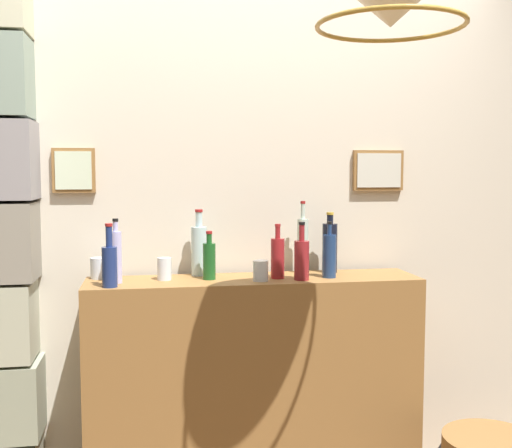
{
  "coord_description": "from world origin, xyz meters",
  "views": [
    {
      "loc": [
        -0.46,
        -1.88,
        1.53
      ],
      "look_at": [
        0.0,
        0.8,
        1.3
      ],
      "focal_mm": 43.66,
      "sensor_mm": 36.0,
      "label": 1
    }
  ],
  "objects_px": {
    "liquor_bottle_rum": "(329,255)",
    "glass_tumbler_highball": "(261,271)",
    "liquor_bottle_mezcal": "(110,264)",
    "liquor_bottle_vermouth": "(330,247)",
    "glass_tumbler_shot": "(99,268)",
    "liquor_bottle_scotch": "(278,257)",
    "liquor_bottle_tequila": "(209,260)",
    "liquor_bottle_port": "(303,244)",
    "liquor_bottle_sherry": "(199,249)",
    "liquor_bottle_vodka": "(116,256)",
    "glass_tumbler_rocks": "(164,269)",
    "liquor_bottle_brandy": "(302,259)"
  },
  "relations": [
    {
      "from": "liquor_bottle_port",
      "to": "liquor_bottle_brandy",
      "type": "relative_size",
      "value": 1.32
    },
    {
      "from": "liquor_bottle_vermouth",
      "to": "glass_tumbler_shot",
      "type": "bearing_deg",
      "value": 179.54
    },
    {
      "from": "liquor_bottle_sherry",
      "to": "glass_tumbler_highball",
      "type": "height_order",
      "value": "liquor_bottle_sherry"
    },
    {
      "from": "glass_tumbler_shot",
      "to": "liquor_bottle_scotch",
      "type": "bearing_deg",
      "value": -9.38
    },
    {
      "from": "liquor_bottle_brandy",
      "to": "liquor_bottle_tequila",
      "type": "height_order",
      "value": "liquor_bottle_brandy"
    },
    {
      "from": "glass_tumbler_rocks",
      "to": "liquor_bottle_tequila",
      "type": "bearing_deg",
      "value": -6.06
    },
    {
      "from": "glass_tumbler_rocks",
      "to": "glass_tumbler_highball",
      "type": "distance_m",
      "value": 0.43
    },
    {
      "from": "liquor_bottle_vodka",
      "to": "glass_tumbler_highball",
      "type": "height_order",
      "value": "liquor_bottle_vodka"
    },
    {
      "from": "liquor_bottle_port",
      "to": "liquor_bottle_vermouth",
      "type": "bearing_deg",
      "value": -6.09
    },
    {
      "from": "liquor_bottle_tequila",
      "to": "liquor_bottle_vodka",
      "type": "height_order",
      "value": "liquor_bottle_vodka"
    },
    {
      "from": "liquor_bottle_mezcal",
      "to": "liquor_bottle_vermouth",
      "type": "distance_m",
      "value": 1.03
    },
    {
      "from": "liquor_bottle_tequila",
      "to": "liquor_bottle_sherry",
      "type": "distance_m",
      "value": 0.13
    },
    {
      "from": "liquor_bottle_mezcal",
      "to": "liquor_bottle_scotch",
      "type": "bearing_deg",
      "value": 7.0
    },
    {
      "from": "liquor_bottle_port",
      "to": "liquor_bottle_mezcal",
      "type": "height_order",
      "value": "liquor_bottle_port"
    },
    {
      "from": "liquor_bottle_tequila",
      "to": "glass_tumbler_highball",
      "type": "relative_size",
      "value": 2.39
    },
    {
      "from": "liquor_bottle_vodka",
      "to": "liquor_bottle_rum",
      "type": "bearing_deg",
      "value": -1.06
    },
    {
      "from": "glass_tumbler_highball",
      "to": "liquor_bottle_brandy",
      "type": "bearing_deg",
      "value": -1.73
    },
    {
      "from": "liquor_bottle_sherry",
      "to": "liquor_bottle_port",
      "type": "bearing_deg",
      "value": -0.58
    },
    {
      "from": "liquor_bottle_tequila",
      "to": "liquor_bottle_vermouth",
      "type": "relative_size",
      "value": 0.75
    },
    {
      "from": "liquor_bottle_tequila",
      "to": "glass_tumbler_highball",
      "type": "xyz_separation_m",
      "value": [
        0.22,
        -0.08,
        -0.04
      ]
    },
    {
      "from": "liquor_bottle_scotch",
      "to": "liquor_bottle_tequila",
      "type": "distance_m",
      "value": 0.31
    },
    {
      "from": "liquor_bottle_rum",
      "to": "glass_tumbler_highball",
      "type": "xyz_separation_m",
      "value": [
        -0.32,
        -0.04,
        -0.06
      ]
    },
    {
      "from": "liquor_bottle_rum",
      "to": "liquor_bottle_mezcal",
      "type": "distance_m",
      "value": 0.97
    },
    {
      "from": "liquor_bottle_scotch",
      "to": "glass_tumbler_shot",
      "type": "relative_size",
      "value": 2.62
    },
    {
      "from": "liquor_bottle_rum",
      "to": "liquor_bottle_vermouth",
      "type": "xyz_separation_m",
      "value": [
        0.04,
        0.14,
        0.02
      ]
    },
    {
      "from": "liquor_bottle_scotch",
      "to": "liquor_bottle_tequila",
      "type": "height_order",
      "value": "liquor_bottle_scotch"
    },
    {
      "from": "liquor_bottle_scotch",
      "to": "liquor_bottle_vermouth",
      "type": "xyz_separation_m",
      "value": [
        0.28,
        0.12,
        0.03
      ]
    },
    {
      "from": "liquor_bottle_brandy",
      "to": "liquor_bottle_scotch",
      "type": "xyz_separation_m",
      "value": [
        -0.1,
        0.06,
        0.0
      ]
    },
    {
      "from": "liquor_bottle_rum",
      "to": "glass_tumbler_shot",
      "type": "xyz_separation_m",
      "value": [
        -1.03,
        0.15,
        -0.05
      ]
    },
    {
      "from": "liquor_bottle_vermouth",
      "to": "liquor_bottle_mezcal",
      "type": "bearing_deg",
      "value": -168.15
    },
    {
      "from": "liquor_bottle_brandy",
      "to": "liquor_bottle_vermouth",
      "type": "bearing_deg",
      "value": 44.77
    },
    {
      "from": "liquor_bottle_vermouth",
      "to": "liquor_bottle_port",
      "type": "bearing_deg",
      "value": 173.91
    },
    {
      "from": "liquor_bottle_sherry",
      "to": "glass_tumbler_highball",
      "type": "bearing_deg",
      "value": -37.37
    },
    {
      "from": "liquor_bottle_port",
      "to": "liquor_bottle_rum",
      "type": "height_order",
      "value": "liquor_bottle_port"
    },
    {
      "from": "liquor_bottle_brandy",
      "to": "glass_tumbler_highball",
      "type": "xyz_separation_m",
      "value": [
        -0.18,
        0.01,
        -0.05
      ]
    },
    {
      "from": "glass_tumbler_shot",
      "to": "liquor_bottle_vodka",
      "type": "bearing_deg",
      "value": -58.09
    },
    {
      "from": "liquor_bottle_sherry",
      "to": "glass_tumbler_shot",
      "type": "height_order",
      "value": "liquor_bottle_sherry"
    },
    {
      "from": "liquor_bottle_sherry",
      "to": "glass_tumbler_highball",
      "type": "relative_size",
      "value": 3.38
    },
    {
      "from": "liquor_bottle_port",
      "to": "glass_tumbler_rocks",
      "type": "xyz_separation_m",
      "value": [
        -0.65,
        -0.09,
        -0.09
      ]
    },
    {
      "from": "liquor_bottle_scotch",
      "to": "liquor_bottle_tequila",
      "type": "xyz_separation_m",
      "value": [
        -0.31,
        0.02,
        -0.01
      ]
    },
    {
      "from": "liquor_bottle_port",
      "to": "liquor_bottle_brandy",
      "type": "bearing_deg",
      "value": -105.2
    },
    {
      "from": "liquor_bottle_rum",
      "to": "glass_tumbler_rocks",
      "type": "distance_m",
      "value": 0.74
    },
    {
      "from": "liquor_bottle_port",
      "to": "liquor_bottle_tequila",
      "type": "relative_size",
      "value": 1.57
    },
    {
      "from": "liquor_bottle_brandy",
      "to": "liquor_bottle_vodka",
      "type": "height_order",
      "value": "liquor_bottle_vodka"
    },
    {
      "from": "liquor_bottle_port",
      "to": "glass_tumbler_highball",
      "type": "distance_m",
      "value": 0.32
    },
    {
      "from": "liquor_bottle_sherry",
      "to": "liquor_bottle_scotch",
      "type": "bearing_deg",
      "value": -22.43
    },
    {
      "from": "liquor_bottle_tequila",
      "to": "liquor_bottle_rum",
      "type": "bearing_deg",
      "value": -4.31
    },
    {
      "from": "liquor_bottle_port",
      "to": "liquor_bottle_sherry",
      "type": "bearing_deg",
      "value": 179.42
    },
    {
      "from": "liquor_bottle_mezcal",
      "to": "liquor_bottle_tequila",
      "type": "relative_size",
      "value": 1.23
    },
    {
      "from": "liquor_bottle_rum",
      "to": "liquor_bottle_scotch",
      "type": "xyz_separation_m",
      "value": [
        -0.24,
        0.02,
        -0.01
      ]
    }
  ]
}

